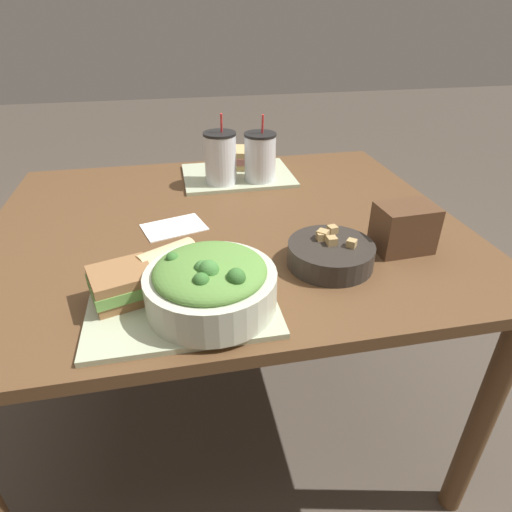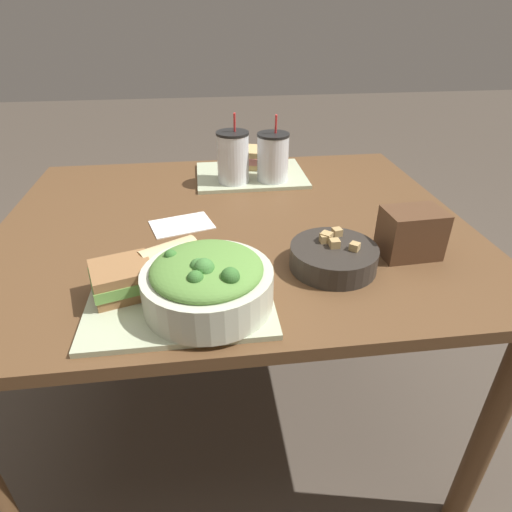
{
  "view_description": "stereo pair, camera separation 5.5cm",
  "coord_description": "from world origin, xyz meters",
  "views": [
    {
      "loc": [
        -0.13,
        -1.08,
        1.3
      ],
      "look_at": [
        0.02,
        -0.31,
        0.83
      ],
      "focal_mm": 30.0,
      "sensor_mm": 36.0,
      "label": 1
    },
    {
      "loc": [
        -0.08,
        -1.08,
        1.3
      ],
      "look_at": [
        0.02,
        -0.31,
        0.83
      ],
      "focal_mm": 30.0,
      "sensor_mm": 36.0,
      "label": 2
    }
  ],
  "objects": [
    {
      "name": "dining_table",
      "position": [
        0.0,
        0.0,
        0.67
      ],
      "size": [
        1.29,
        1.07,
        0.77
      ],
      "color": "brown",
      "rests_on": "ground_plane"
    },
    {
      "name": "soup_bowl",
      "position": [
        0.21,
        -0.27,
        0.8
      ],
      "size": [
        0.2,
        0.2,
        0.07
      ],
      "color": "#2D2823",
      "rests_on": "dining_table"
    },
    {
      "name": "drink_cup_red",
      "position": [
        0.15,
        0.27,
        0.85
      ],
      "size": [
        0.11,
        0.11,
        0.21
      ],
      "color": "silver",
      "rests_on": "tray_far"
    },
    {
      "name": "ground_plane",
      "position": [
        0.0,
        0.0,
        0.0
      ],
      "size": [
        12.0,
        12.0,
        0.0
      ],
      "primitive_type": "plane",
      "color": "#4C4238"
    },
    {
      "name": "tray_near",
      "position": [
        -0.14,
        -0.37,
        0.77
      ],
      "size": [
        0.37,
        0.28,
        0.01
      ],
      "color": "#B2BC99",
      "rests_on": "dining_table"
    },
    {
      "name": "sandwich_near",
      "position": [
        -0.25,
        -0.33,
        0.81
      ],
      "size": [
        0.15,
        0.14,
        0.06
      ],
      "rotation": [
        0.0,
        0.0,
        0.3
      ],
      "color": "olive",
      "rests_on": "tray_near"
    },
    {
      "name": "tray_far",
      "position": [
        0.09,
        0.34,
        0.77
      ],
      "size": [
        0.37,
        0.28,
        0.01
      ],
      "color": "#B2BC99",
      "rests_on": "dining_table"
    },
    {
      "name": "chip_bag",
      "position": [
        0.4,
        -0.24,
        0.83
      ],
      "size": [
        0.14,
        0.1,
        0.12
      ],
      "rotation": [
        0.0,
        0.0,
        0.05
      ],
      "color": "brown",
      "rests_on": "dining_table"
    },
    {
      "name": "napkin_folded",
      "position": [
        -0.14,
        -0.01,
        0.77
      ],
      "size": [
        0.19,
        0.15,
        0.0
      ],
      "color": "white",
      "rests_on": "dining_table"
    },
    {
      "name": "salad_bowl",
      "position": [
        -0.08,
        -0.39,
        0.83
      ],
      "size": [
        0.26,
        0.26,
        0.12
      ],
      "color": "beige",
      "rests_on": "tray_near"
    },
    {
      "name": "drink_cup_dark",
      "position": [
        0.02,
        0.27,
        0.86
      ],
      "size": [
        0.11,
        0.11,
        0.22
      ],
      "color": "silver",
      "rests_on": "tray_far"
    },
    {
      "name": "sandwich_far",
      "position": [
        0.13,
        0.41,
        0.81
      ],
      "size": [
        0.14,
        0.14,
        0.06
      ],
      "rotation": [
        0.0,
        0.0,
        -0.27
      ],
      "color": "tan",
      "rests_on": "tray_far"
    },
    {
      "name": "baguette_near",
      "position": [
        -0.16,
        -0.26,
        0.81
      ],
      "size": [
        0.14,
        0.12,
        0.07
      ],
      "rotation": [
        0.0,
        0.0,
        2.08
      ],
      "color": "#DBBC84",
      "rests_on": "tray_near"
    }
  ]
}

